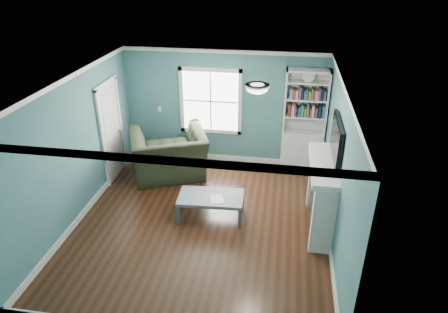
# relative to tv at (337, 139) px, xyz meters

# --- Properties ---
(floor) EXTENTS (5.00, 5.00, 0.00)m
(floor) POSITION_rel_tv_xyz_m (-2.20, -0.20, -1.72)
(floor) COLOR black
(floor) RESTS_ON ground
(room_walls) EXTENTS (5.00, 5.00, 5.00)m
(room_walls) POSITION_rel_tv_xyz_m (-2.20, -0.20, -0.14)
(room_walls) COLOR #396372
(room_walls) RESTS_ON ground
(trim) EXTENTS (4.50, 5.00, 2.60)m
(trim) POSITION_rel_tv_xyz_m (-2.20, -0.20, -0.49)
(trim) COLOR white
(trim) RESTS_ON ground
(window) EXTENTS (1.40, 0.06, 1.50)m
(window) POSITION_rel_tv_xyz_m (-2.50, 2.29, -0.27)
(window) COLOR white
(window) RESTS_ON room_walls
(bookshelf) EXTENTS (0.90, 0.35, 2.31)m
(bookshelf) POSITION_rel_tv_xyz_m (-0.43, 2.10, -0.80)
(bookshelf) COLOR silver
(bookshelf) RESTS_ON ground
(fireplace) EXTENTS (0.44, 1.58, 1.30)m
(fireplace) POSITION_rel_tv_xyz_m (-0.12, 0.00, -1.09)
(fireplace) COLOR black
(fireplace) RESTS_ON ground
(tv) EXTENTS (0.06, 1.10, 0.65)m
(tv) POSITION_rel_tv_xyz_m (0.00, 0.00, 0.00)
(tv) COLOR black
(tv) RESTS_ON fireplace
(door) EXTENTS (0.12, 0.98, 2.17)m
(door) POSITION_rel_tv_xyz_m (-4.42, 1.20, -0.65)
(door) COLOR silver
(door) RESTS_ON ground
(ceiling_fixture) EXTENTS (0.38, 0.38, 0.15)m
(ceiling_fixture) POSITION_rel_tv_xyz_m (-1.30, -0.10, 0.82)
(ceiling_fixture) COLOR white
(ceiling_fixture) RESTS_ON room_walls
(light_switch) EXTENTS (0.08, 0.01, 0.12)m
(light_switch) POSITION_rel_tv_xyz_m (-3.70, 2.28, -0.52)
(light_switch) COLOR white
(light_switch) RESTS_ON room_walls
(recliner) EXTENTS (1.82, 1.53, 1.36)m
(recliner) POSITION_rel_tv_xyz_m (-3.27, 1.40, -1.05)
(recliner) COLOR black
(recliner) RESTS_ON ground
(coffee_table) EXTENTS (1.22, 0.71, 0.43)m
(coffee_table) POSITION_rel_tv_xyz_m (-2.08, 0.01, -1.35)
(coffee_table) COLOR #464C54
(coffee_table) RESTS_ON ground
(paper_sheet) EXTENTS (0.30, 0.35, 0.00)m
(paper_sheet) POSITION_rel_tv_xyz_m (-1.95, -0.06, -1.29)
(paper_sheet) COLOR white
(paper_sheet) RESTS_ON coffee_table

